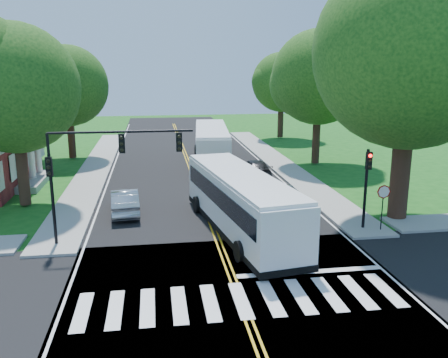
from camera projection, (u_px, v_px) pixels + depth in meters
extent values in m
plane|color=#134E15|center=(239.00, 294.00, 18.95)|extent=(140.00, 140.00, 0.00)
cube|color=black|center=(197.00, 185.00, 36.25)|extent=(14.00, 96.00, 0.01)
cube|color=black|center=(239.00, 294.00, 18.95)|extent=(60.00, 12.00, 0.01)
cube|color=gold|center=(192.00, 173.00, 40.09)|extent=(0.36, 70.00, 0.01)
cube|color=silver|center=(110.00, 176.00, 39.11)|extent=(0.12, 70.00, 0.01)
cube|color=silver|center=(271.00, 170.00, 41.07)|extent=(0.12, 70.00, 0.01)
cube|color=silver|center=(241.00, 300.00, 18.46)|extent=(12.60, 3.00, 0.01)
cube|color=silver|center=(310.00, 272.00, 20.99)|extent=(6.60, 0.40, 0.01)
cube|color=gray|center=(96.00, 168.00, 41.77)|extent=(2.60, 40.00, 0.15)
cube|color=gray|center=(278.00, 162.00, 44.16)|extent=(2.60, 40.00, 0.15)
cylinder|color=#311A13|center=(401.00, 167.00, 27.48)|extent=(1.10, 1.10, 6.00)
sphere|color=#417021|center=(411.00, 51.00, 25.95)|extent=(10.80, 10.80, 10.80)
cylinder|color=#311A13|center=(22.00, 168.00, 30.15)|extent=(0.70, 0.70, 4.80)
sphere|color=#417021|center=(14.00, 88.00, 28.97)|extent=(8.00, 8.00, 8.00)
cylinder|color=#311A13|center=(71.00, 135.00, 45.65)|extent=(0.70, 0.70, 4.40)
sphere|color=#417021|center=(67.00, 86.00, 44.55)|extent=(7.60, 7.60, 7.60)
cylinder|color=#311A13|center=(316.00, 136.00, 43.05)|extent=(0.70, 0.70, 5.00)
sphere|color=#417021|center=(319.00, 77.00, 41.83)|extent=(8.40, 8.40, 8.40)
cylinder|color=#311A13|center=(281.00, 119.00, 58.65)|extent=(0.70, 0.70, 4.40)
sphere|color=#417021|center=(282.00, 82.00, 57.58)|extent=(7.20, 7.20, 7.20)
cube|color=silver|center=(28.00, 127.00, 35.35)|extent=(1.40, 6.00, 0.45)
cube|color=gray|center=(33.00, 181.00, 36.33)|extent=(1.80, 6.00, 0.50)
cylinder|color=silver|center=(24.00, 163.00, 33.78)|extent=(0.50, 0.50, 4.20)
cylinder|color=silver|center=(31.00, 157.00, 35.89)|extent=(0.50, 0.50, 4.20)
cylinder|color=silver|center=(38.00, 152.00, 38.01)|extent=(0.50, 0.50, 4.20)
cylinder|color=black|center=(53.00, 200.00, 23.44)|extent=(0.16, 0.16, 4.60)
cube|color=black|center=(49.00, 167.00, 22.90)|extent=(0.30, 0.22, 0.95)
sphere|color=black|center=(48.00, 161.00, 22.69)|extent=(0.18, 0.18, 0.18)
cylinder|color=black|center=(121.00, 132.00, 23.17)|extent=(7.00, 0.12, 0.12)
cube|color=black|center=(122.00, 143.00, 23.15)|extent=(0.30, 0.22, 0.95)
cube|color=black|center=(179.00, 142.00, 23.56)|extent=(0.30, 0.22, 0.95)
cylinder|color=black|center=(366.00, 189.00, 25.83)|extent=(0.16, 0.16, 4.40)
cube|color=black|center=(369.00, 161.00, 25.31)|extent=(0.30, 0.22, 0.95)
sphere|color=#FF0A05|center=(370.00, 156.00, 25.10)|extent=(0.18, 0.18, 0.18)
cylinder|color=black|center=(382.00, 210.00, 25.72)|extent=(0.06, 0.06, 2.20)
cylinder|color=#A50A07|center=(384.00, 192.00, 25.44)|extent=(0.76, 0.04, 0.76)
cube|color=white|center=(241.00, 203.00, 25.63)|extent=(4.62, 12.78, 2.92)
cube|color=black|center=(241.00, 194.00, 25.51)|extent=(4.56, 11.93, 1.01)
cube|color=black|center=(209.00, 172.00, 31.39)|extent=(2.58, 0.50, 1.70)
cube|color=orange|center=(209.00, 158.00, 31.17)|extent=(1.80, 0.38, 0.34)
cube|color=black|center=(240.00, 226.00, 25.94)|extent=(4.69, 12.89, 0.32)
cube|color=white|center=(241.00, 176.00, 25.28)|extent=(4.51, 12.40, 0.23)
cylinder|color=black|center=(239.00, 201.00, 30.14)|extent=(0.49, 1.06, 1.02)
cylinder|color=black|center=(197.00, 204.00, 29.33)|extent=(0.49, 1.06, 1.02)
cylinder|color=black|center=(294.00, 245.00, 22.76)|extent=(0.49, 1.06, 1.02)
cylinder|color=black|center=(240.00, 251.00, 21.96)|extent=(0.49, 1.06, 1.02)
cube|color=white|center=(212.00, 146.00, 43.52)|extent=(4.00, 13.16, 3.02)
cube|color=black|center=(211.00, 140.00, 43.39)|extent=(3.98, 12.26, 1.04)
cube|color=black|center=(210.00, 132.00, 49.77)|extent=(2.69, 0.35, 1.76)
cube|color=orange|center=(210.00, 122.00, 49.53)|extent=(1.87, 0.27, 0.35)
cube|color=black|center=(212.00, 160.00, 43.84)|extent=(4.06, 13.27, 0.33)
cube|color=white|center=(211.00, 129.00, 43.15)|extent=(3.91, 12.77, 0.24)
cylinder|color=black|center=(224.00, 150.00, 48.03)|extent=(0.45, 1.08, 1.05)
cylinder|color=black|center=(196.00, 150.00, 47.88)|extent=(0.45, 1.08, 1.05)
cylinder|color=black|center=(230.00, 167.00, 40.04)|extent=(0.45, 1.08, 1.05)
cylinder|color=black|center=(196.00, 167.00, 39.88)|extent=(0.45, 1.08, 1.05)
imported|color=#A9ACB0|center=(125.00, 201.00, 29.07)|extent=(1.99, 4.76, 1.53)
imported|color=#B8BAC0|center=(280.00, 194.00, 31.14)|extent=(2.56, 4.94, 1.33)
imported|color=black|center=(255.00, 168.00, 38.68)|extent=(2.11, 4.82, 1.38)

